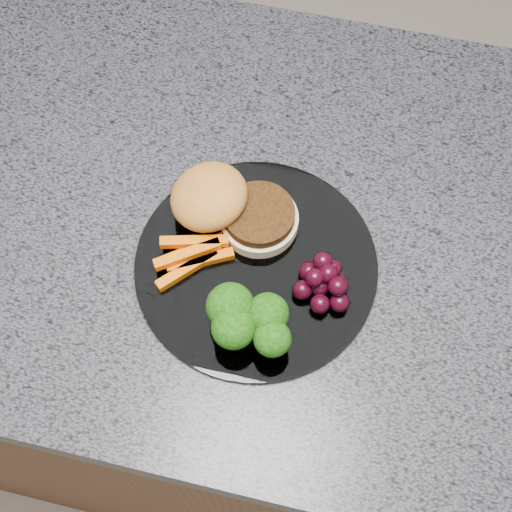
{
  "coord_description": "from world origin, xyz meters",
  "views": [
    {
      "loc": [
        0.16,
        -0.38,
        1.59
      ],
      "look_at": [
        0.08,
        -0.07,
        0.93
      ],
      "focal_mm": 50.0,
      "sensor_mm": 36.0,
      "label": 1
    }
  ],
  "objects": [
    {
      "name": "carrot_sticks",
      "position": [
        0.02,
        -0.08,
        0.91
      ],
      "size": [
        0.08,
        0.08,
        0.02
      ],
      "rotation": [
        0.0,
        0.0,
        0.34
      ],
      "color": "#DC5D03",
      "rests_on": "plate"
    },
    {
      "name": "plate",
      "position": [
        0.08,
        -0.07,
        0.9
      ],
      "size": [
        0.26,
        0.26,
        0.01
      ],
      "primitive_type": "cylinder",
      "color": "white",
      "rests_on": "countertop"
    },
    {
      "name": "countertop",
      "position": [
        0.0,
        0.0,
        0.88
      ],
      "size": [
        1.2,
        0.6,
        0.04
      ],
      "primitive_type": "cube",
      "color": "#45454E",
      "rests_on": "island_cabinet"
    },
    {
      "name": "grape_bunch",
      "position": [
        0.16,
        -0.08,
        0.92
      ],
      "size": [
        0.06,
        0.06,
        0.04
      ],
      "rotation": [
        0.0,
        0.0,
        0.1
      ],
      "color": "black",
      "rests_on": "plate"
    },
    {
      "name": "burger",
      "position": [
        0.04,
        -0.02,
        0.93
      ],
      "size": [
        0.15,
        0.09,
        0.05
      ],
      "rotation": [
        0.0,
        0.0,
        0.06
      ],
      "color": "beige",
      "rests_on": "plate"
    },
    {
      "name": "island_cabinet",
      "position": [
        0.0,
        0.0,
        0.43
      ],
      "size": [
        1.2,
        0.6,
        0.86
      ],
      "primitive_type": "cube",
      "color": "#53341C",
      "rests_on": "ground"
    },
    {
      "name": "broccoli",
      "position": [
        0.09,
        -0.14,
        0.94
      ],
      "size": [
        0.09,
        0.07,
        0.06
      ],
      "rotation": [
        0.0,
        0.0,
        -0.15
      ],
      "color": "olive",
      "rests_on": "plate"
    }
  ]
}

